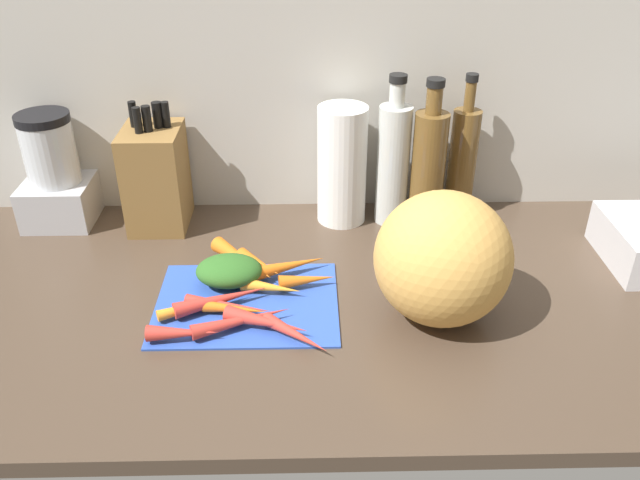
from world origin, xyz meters
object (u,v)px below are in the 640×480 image
Objects in this scene: carrot_4 at (222,299)px; carrot_12 at (228,305)px; paper_towel_roll at (342,165)px; cutting_board at (247,302)px; carrot_7 at (242,320)px; knife_block at (156,177)px; carrot_1 at (266,322)px; carrot_3 at (204,304)px; carrot_2 at (285,267)px; carrot_9 at (296,334)px; winter_squash at (443,259)px; blender_appliance at (55,176)px; carrot_10 at (307,280)px; carrot_5 at (271,287)px; bottle_1 at (428,166)px; carrot_8 at (183,333)px; carrot_0 at (259,264)px; carrot_6 at (235,309)px; carrot_11 at (243,260)px; bottle_2 at (462,161)px; bottle_0 at (393,162)px.

carrot_4 is 1.10× the size of carrot_12.
cutting_board is at bearing -120.21° from paper_towel_roll.
knife_block is (-21.43, 39.74, 9.35)cm from carrot_7.
carrot_3 is at bearing 151.62° from carrot_1.
carrot_9 is at bearing -83.62° from carrot_2.
blender_appliance is at bearing 154.55° from winter_squash.
carrot_9 is 16.44cm from carrot_10.
carrot_5 is at bearing 23.16° from carrot_4.
winter_squash is at bearing -67.09° from paper_towel_roll.
knife_block is at bearing 178.69° from bottle_1.
bottle_1 is (42.22, 32.06, 11.69)cm from carrot_4.
carrot_10 is at bearing 82.84° from carrot_9.
carrot_10 reaches higher than carrot_5.
carrot_3 is at bearing 75.07° from carrot_8.
carrot_2 is at bearing -144.84° from bottle_1.
carrot_0 is 22.79cm from carrot_9.
carrot_8 is (-16.93, -19.91, -0.26)cm from carrot_2.
carrot_1 is at bearing -82.88° from carrot_0.
carrot_7 reaches higher than carrot_6.
paper_towel_roll is at bearing 52.68° from carrot_3.
carrot_4 is at bearing 12.45° from carrot_3.
carrot_7 is at bearing -115.50° from paper_towel_roll.
carrot_0 reaches higher than carrot_12.
carrot_2 is 15.46cm from carrot_12.
carrot_2 is 32.06cm from winter_squash.
carrot_4 is at bearing 135.36° from carrot_6.
carrot_7 is (-2.04, -17.65, -0.30)cm from carrot_0.
carrot_12 is (-1.62, -14.39, -0.56)cm from carrot_11.
carrot_2 is at bearing -39.00° from knife_block.
carrot_7 is 61.43cm from blender_appliance.
carrot_8 is at bearing -120.38° from carrot_4.
bottle_2 reaches higher than carrot_5.
carrot_9 is at bearing -36.99° from carrot_4.
carrot_9 is 71.01cm from blender_appliance.
paper_towel_roll is (29.25, 44.18, 11.09)cm from carrot_8.
carrot_10 reaches higher than carrot_3.
bottle_2 reaches higher than carrot_0.
carrot_6 is 15.64cm from carrot_10.
carrot_4 is at bearing -124.35° from paper_towel_roll.
carrot_11 reaches higher than carrot_7.
carrot_11 is 39.93cm from bottle_0.
knife_block reaches higher than carrot_0.
carrot_1 is 10.85cm from carrot_5.
carrot_10 is at bearing 19.84° from carrot_3.
carrot_0 is 0.38× the size of knife_block.
carrot_4 is 0.74× the size of winter_squash.
carrot_9 is 0.41× the size of bottle_1.
winter_squash reaches higher than carrot_3.
carrot_6 is at bearing -61.04° from knife_block.
winter_squash is at bearing -6.31° from cutting_board.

